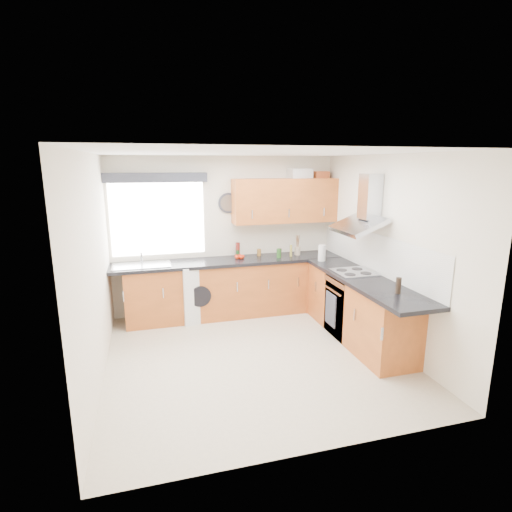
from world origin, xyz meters
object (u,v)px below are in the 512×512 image
object	(u,v)px
washing_machine	(198,290)
oven	(352,306)
upper_cabinets	(285,201)
extractor_hood	(364,210)

from	to	relation	value
washing_machine	oven	bearing A→B (deg)	-42.59
upper_cabinets	washing_machine	distance (m)	2.00
washing_machine	upper_cabinets	bearing A→B (deg)	-7.25
extractor_hood	washing_machine	world-z (taller)	extractor_hood
oven	extractor_hood	bearing A→B (deg)	-0.00
oven	upper_cabinets	xyz separation A→B (m)	(-0.55, 1.32, 1.38)
oven	extractor_hood	distance (m)	1.35
washing_machine	extractor_hood	bearing A→B (deg)	-41.37
extractor_hood	washing_machine	xyz separation A→B (m)	(-2.11, 1.22, -1.33)
extractor_hood	washing_machine	distance (m)	2.78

